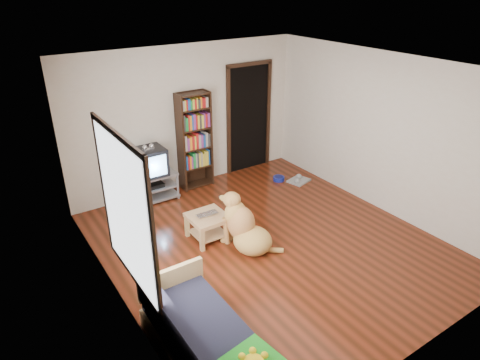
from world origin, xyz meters
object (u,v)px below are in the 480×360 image
coffee_table (208,222)px  laptop (209,216)px  dog_bowl (279,179)px  dog (245,228)px  crt_tv (148,161)px  grey_rag (299,181)px  tv_stand (151,187)px  sofa (205,344)px  bookshelf (194,136)px

coffee_table → laptop: bearing=-90.0°
dog_bowl → dog: size_ratio=0.23×
laptop → dog_bowl: laptop is taller
crt_tv → grey_rag: bearing=-18.5°
tv_stand → sofa: sofa is taller
crt_tv → sofa: bearing=-104.9°
grey_rag → bookshelf: size_ratio=0.22×
laptop → grey_rag: size_ratio=0.82×
laptop → crt_tv: (-0.22, 1.68, 0.33)m
laptop → bookshelf: (0.73, 1.75, 0.59)m
sofa → crt_tv: bearing=75.1°
grey_rag → dog: 2.49m
laptop → tv_stand: (-0.22, 1.66, -0.14)m
bookshelf → dog: (-0.40, -2.21, -0.69)m
crt_tv → dog: size_ratio=0.60×
dog_bowl → dog: (-1.83, -1.49, 0.27)m
crt_tv → coffee_table: bearing=-82.5°
bookshelf → dog: bearing=-100.2°
laptop → sofa: size_ratio=0.18×
bookshelf → sofa: 4.26m
grey_rag → sofa: sofa is taller
dog_bowl → bookshelf: 1.87m
sofa → laptop: bearing=58.9°
tv_stand → bookshelf: bookshelf is taller
dog → grey_rag: bearing=30.2°
crt_tv → bookshelf: bearing=4.3°
laptop → bookshelf: 1.98m
grey_rag → tv_stand: bearing=162.0°
grey_rag → tv_stand: size_ratio=0.44×
crt_tv → coffee_table: 1.72m
laptop → sofa: sofa is taller
laptop → bookshelf: bookshelf is taller
tv_stand → dog: dog is taller
bookshelf → tv_stand: bearing=-174.4°
dog_bowl → bookshelf: size_ratio=0.12×
tv_stand → bookshelf: size_ratio=0.50×
laptop → dog: bearing=-52.0°
dog_bowl → coffee_table: 2.40m
laptop → tv_stand: size_ratio=0.36×
sofa → coffee_table: bearing=59.3°
laptop → crt_tv: size_ratio=0.57×
coffee_table → grey_rag: bearing=16.9°
laptop → crt_tv: 1.72m
tv_stand → dog: (0.55, -2.12, 0.05)m
coffee_table → tv_stand: bearing=97.6°
crt_tv → bookshelf: bookshelf is taller
tv_stand → coffee_table: tv_stand is taller
dog_bowl → sofa: sofa is taller
crt_tv → bookshelf: 0.99m
crt_tv → sofa: crt_tv is taller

